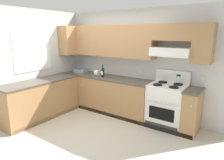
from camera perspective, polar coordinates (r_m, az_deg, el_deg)
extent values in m
plane|color=beige|center=(4.37, -9.16, -14.06)|extent=(7.04, 7.04, 0.00)
cube|color=silver|center=(4.99, 7.29, 4.87)|extent=(4.68, 0.12, 2.55)
cube|color=#A87A4C|center=(5.11, -1.01, 11.09)|extent=(2.46, 0.34, 0.76)
cube|color=#A87A4C|center=(4.21, 24.58, 9.47)|extent=(0.37, 0.34, 0.76)
cube|color=#A87A4C|center=(4.35, 17.12, 12.92)|extent=(0.80, 0.34, 0.34)
cube|color=white|center=(4.33, 16.61, 7.78)|extent=(0.80, 0.46, 0.17)
cube|color=white|center=(4.13, 15.55, 6.56)|extent=(0.80, 0.03, 0.04)
sphere|color=silver|center=(4.98, -2.23, 8.03)|extent=(0.02, 0.02, 0.02)
sphere|color=silver|center=(4.05, 23.97, 5.72)|extent=(0.02, 0.02, 0.02)
sphere|color=silver|center=(4.06, 23.52, 5.77)|extent=(0.02, 0.02, 0.02)
cube|color=silver|center=(4.90, 8.15, 2.38)|extent=(0.08, 0.01, 0.12)
cube|color=silver|center=(4.89, 8.13, 2.63)|extent=(0.03, 0.00, 0.03)
cube|color=silver|center=(4.90, 8.11, 2.12)|extent=(0.03, 0.00, 0.03)
cube|color=silver|center=(4.46, 24.56, 0.24)|extent=(0.08, 0.01, 0.12)
cube|color=silver|center=(4.45, 24.58, 0.50)|extent=(0.03, 0.00, 0.03)
cube|color=silver|center=(4.46, 24.52, -0.05)|extent=(0.03, 0.00, 0.03)
cube|color=silver|center=(5.26, -21.75, 4.48)|extent=(0.12, 4.00, 2.55)
cube|color=white|center=(5.19, -21.72, 7.43)|extent=(0.04, 1.00, 0.92)
cube|color=white|center=(5.17, -21.60, 7.43)|extent=(0.01, 0.90, 0.82)
cube|color=white|center=(5.17, -21.58, 7.43)|extent=(0.01, 0.90, 0.02)
cube|color=#A87A4C|center=(5.72, -11.50, 11.06)|extent=(0.34, 0.64, 0.76)
cube|color=#A87A4C|center=(5.24, -1.97, -4.03)|extent=(2.53, 0.61, 0.87)
cube|color=#51493F|center=(5.12, -2.01, 0.83)|extent=(2.55, 0.63, 0.04)
cube|color=#A87A4C|center=(4.37, 21.78, -8.60)|extent=(0.28, 0.61, 0.87)
cube|color=#51493F|center=(4.23, 22.30, -2.85)|extent=(0.31, 0.63, 0.04)
cube|color=black|center=(4.88, 1.12, -10.26)|extent=(3.54, 0.06, 0.09)
sphere|color=silver|center=(5.26, -8.49, -1.35)|extent=(0.03, 0.03, 0.03)
sphere|color=silver|center=(3.99, 21.59, -6.92)|extent=(0.03, 0.03, 0.03)
cube|color=#A87A4C|center=(5.09, -19.58, -5.35)|extent=(0.61, 1.89, 0.87)
cube|color=#51493F|center=(4.97, -19.98, -0.36)|extent=(0.63, 1.91, 0.04)
cube|color=black|center=(5.01, -17.36, -10.24)|extent=(0.06, 1.85, 0.09)
cube|color=white|center=(4.50, 15.26, -7.21)|extent=(0.76, 0.58, 0.91)
cube|color=black|center=(4.27, 13.82, -9.35)|extent=(0.53, 0.01, 0.26)
cylinder|color=silver|center=(4.16, 13.89, -6.40)|extent=(0.65, 0.02, 0.02)
cube|color=#333333|center=(4.38, 13.62, -12.79)|extent=(0.70, 0.01, 0.11)
cube|color=white|center=(4.36, 15.63, -1.49)|extent=(0.76, 0.58, 0.02)
cube|color=white|center=(4.58, 16.88, 0.88)|extent=(0.76, 0.04, 0.29)
cube|color=#053F0C|center=(4.52, 18.44, 1.24)|extent=(0.09, 0.01, 0.04)
cylinder|color=black|center=(4.29, 12.87, -1.32)|extent=(0.19, 0.19, 0.02)
cylinder|color=black|center=(4.29, 12.87, -1.40)|extent=(0.07, 0.07, 0.01)
cylinder|color=black|center=(4.18, 17.19, -1.96)|extent=(0.19, 0.19, 0.02)
cylinder|color=black|center=(4.18, 17.18, -2.04)|extent=(0.07, 0.07, 0.01)
cylinder|color=black|center=(4.54, 14.22, -0.58)|extent=(0.19, 0.19, 0.02)
cylinder|color=black|center=(4.54, 14.21, -0.66)|extent=(0.07, 0.07, 0.01)
cylinder|color=black|center=(4.44, 18.31, -1.17)|extent=(0.19, 0.19, 0.02)
cylinder|color=black|center=(4.44, 18.31, -1.25)|extent=(0.07, 0.07, 0.01)
cylinder|color=white|center=(4.64, 14.34, 0.86)|extent=(0.04, 0.02, 0.04)
cylinder|color=white|center=(4.59, 15.97, 0.64)|extent=(0.04, 0.02, 0.04)
cylinder|color=white|center=(4.55, 17.64, 0.41)|extent=(0.04, 0.02, 0.04)
cylinder|color=white|center=(4.51, 19.34, 0.18)|extent=(0.04, 0.02, 0.04)
cylinder|color=black|center=(5.03, -2.64, 2.07)|extent=(0.07, 0.07, 0.22)
cone|color=black|center=(5.00, -2.65, 3.50)|extent=(0.07, 0.07, 0.04)
cylinder|color=black|center=(4.99, -2.66, 4.19)|extent=(0.03, 0.03, 0.09)
cylinder|color=gold|center=(4.99, -2.66, 4.55)|extent=(0.03, 0.03, 0.02)
cube|color=silver|center=(5.00, -2.90, 1.96)|extent=(0.06, 0.00, 0.10)
cube|color=#9EADB7|center=(5.78, -8.88, 2.37)|extent=(0.30, 0.18, 0.02)
cube|color=#9EADB7|center=(5.70, -9.63, 2.51)|extent=(0.37, 0.01, 0.08)
cube|color=#9EADB7|center=(5.85, -8.17, 2.84)|extent=(0.37, 0.01, 0.08)
cube|color=#9EADB7|center=(5.89, -10.14, 2.85)|extent=(0.01, 0.20, 0.08)
cube|color=#9EADB7|center=(5.65, -7.59, 2.50)|extent=(0.01, 0.20, 0.08)
cylinder|color=white|center=(5.21, -4.28, 2.02)|extent=(0.10, 0.14, 0.14)
cylinder|color=#9E7A51|center=(5.25, -4.73, 2.08)|extent=(0.01, 0.04, 0.04)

